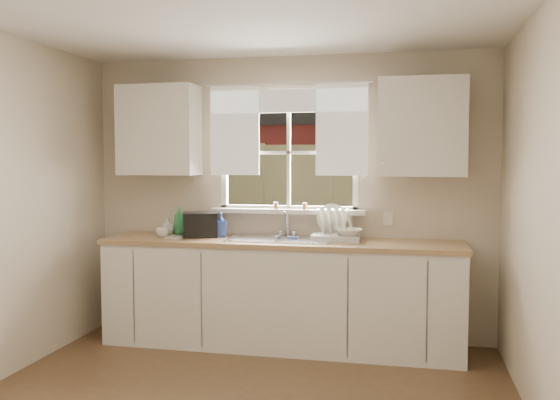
% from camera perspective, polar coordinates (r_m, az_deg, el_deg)
% --- Properties ---
extents(room_walls, '(3.62, 4.02, 2.50)m').
position_cam_1_polar(room_walls, '(3.30, -6.34, -2.17)').
color(room_walls, beige).
rests_on(room_walls, ground).
extents(window, '(1.38, 0.16, 1.06)m').
position_cam_1_polar(window, '(5.28, 0.81, 2.80)').
color(window, white).
rests_on(window, room_walls).
extents(curtains, '(1.50, 0.03, 0.81)m').
position_cam_1_polar(curtains, '(5.24, 0.70, 7.69)').
color(curtains, white).
rests_on(curtains, room_walls).
extents(base_cabinets, '(3.00, 0.62, 0.87)m').
position_cam_1_polar(base_cabinets, '(5.09, 0.07, -9.16)').
color(base_cabinets, silver).
rests_on(base_cabinets, ground).
extents(countertop, '(3.04, 0.65, 0.04)m').
position_cam_1_polar(countertop, '(5.01, 0.07, -4.09)').
color(countertop, '#A47F52').
rests_on(countertop, base_cabinets).
extents(upper_cabinet_left, '(0.70, 0.33, 0.80)m').
position_cam_1_polar(upper_cabinet_left, '(5.47, -11.55, 6.58)').
color(upper_cabinet_left, silver).
rests_on(upper_cabinet_left, room_walls).
extents(upper_cabinet_right, '(0.70, 0.33, 0.80)m').
position_cam_1_polar(upper_cabinet_right, '(5.01, 13.51, 6.81)').
color(upper_cabinet_right, silver).
rests_on(upper_cabinet_right, room_walls).
extents(wall_outlet, '(0.08, 0.01, 0.12)m').
position_cam_1_polar(wall_outlet, '(5.18, 10.35, -1.77)').
color(wall_outlet, beige).
rests_on(wall_outlet, room_walls).
extents(sill_jars, '(0.30, 0.04, 0.06)m').
position_cam_1_polar(sill_jars, '(5.23, 1.00, -0.56)').
color(sill_jars, brown).
rests_on(sill_jars, window).
extents(backyard, '(20.00, 10.00, 6.13)m').
position_cam_1_polar(backyard, '(11.75, 10.06, 12.97)').
color(backyard, '#335421').
rests_on(backyard, ground).
extents(sink, '(0.88, 0.52, 0.40)m').
position_cam_1_polar(sink, '(5.05, 0.15, -4.62)').
color(sink, '#B7B7BC').
rests_on(sink, countertop).
extents(dish_rack, '(0.41, 0.32, 0.30)m').
position_cam_1_polar(dish_rack, '(4.99, 5.37, -2.94)').
color(dish_rack, silver).
rests_on(dish_rack, countertop).
extents(bowl, '(0.26, 0.26, 0.05)m').
position_cam_1_polar(bowl, '(4.93, 6.61, -3.07)').
color(bowl, white).
rests_on(bowl, dish_rack).
extents(soap_bottle_a, '(0.12, 0.12, 0.26)m').
position_cam_1_polar(soap_bottle_a, '(5.43, -9.68, -1.95)').
color(soap_bottle_a, '#2B8443').
rests_on(soap_bottle_a, countertop).
extents(soap_bottle_b, '(0.11, 0.11, 0.21)m').
position_cam_1_polar(soap_bottle_b, '(5.23, -5.69, -2.40)').
color(soap_bottle_b, '#2D48AB').
rests_on(soap_bottle_b, countertop).
extents(soap_bottle_c, '(0.15, 0.15, 0.15)m').
position_cam_1_polar(soap_bottle_c, '(5.45, -10.76, -2.50)').
color(soap_bottle_c, beige).
rests_on(soap_bottle_c, countertop).
extents(saucer, '(0.18, 0.18, 0.01)m').
position_cam_1_polar(saucer, '(5.24, -10.14, -3.51)').
color(saucer, white).
rests_on(saucer, countertop).
extents(cup, '(0.15, 0.15, 0.09)m').
position_cam_1_polar(cup, '(5.26, -11.26, -3.06)').
color(cup, beige).
rests_on(cup, countertop).
extents(black_appliance, '(0.36, 0.34, 0.21)m').
position_cam_1_polar(black_appliance, '(5.26, -7.72, -2.36)').
color(black_appliance, black).
rests_on(black_appliance, countertop).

